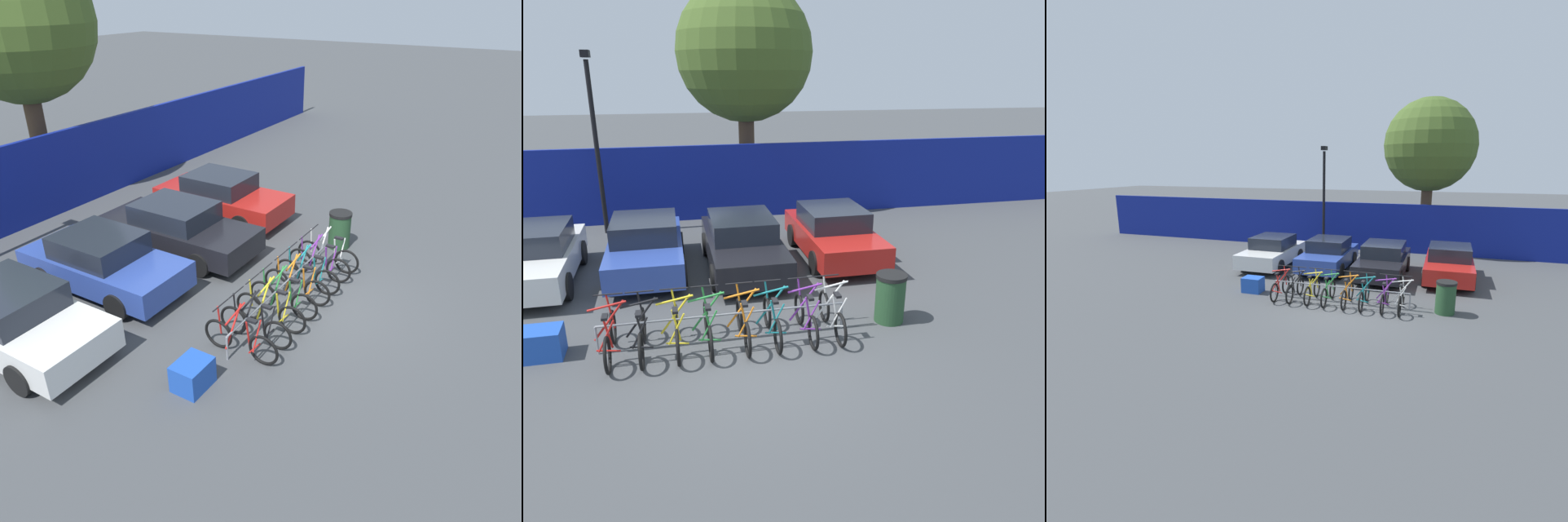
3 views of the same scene
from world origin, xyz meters
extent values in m
plane|color=#424447|center=(0.00, 0.00, 0.00)|extent=(120.00, 120.00, 0.00)
cube|color=navy|center=(0.00, 9.50, 1.27)|extent=(36.00, 0.16, 2.54)
cylinder|color=gray|center=(-0.48, 0.68, 0.55)|extent=(4.66, 0.04, 0.04)
cylinder|color=gray|center=(-2.81, 0.68, 0.28)|extent=(0.04, 0.04, 0.55)
cylinder|color=gray|center=(1.85, 0.68, 0.28)|extent=(0.04, 0.04, 0.55)
torus|color=black|center=(-2.56, 0.00, 0.33)|extent=(0.06, 0.66, 0.66)
torus|color=black|center=(-2.56, 1.05, 0.33)|extent=(0.06, 0.66, 0.66)
cylinder|color=red|center=(-2.56, 0.68, 0.65)|extent=(0.60, 0.04, 0.76)
cylinder|color=red|center=(-2.56, 0.63, 0.96)|extent=(0.68, 0.04, 0.16)
cylinder|color=red|center=(-2.56, 0.35, 0.59)|extent=(0.14, 0.04, 0.63)
cylinder|color=red|center=(-2.56, 0.15, 0.61)|extent=(0.32, 0.03, 0.58)
cylinder|color=red|center=(-2.56, 0.20, 0.31)|extent=(0.40, 0.03, 0.08)
cylinder|color=red|center=(-2.56, 1.01, 0.68)|extent=(0.12, 0.04, 0.69)
cylinder|color=black|center=(-2.56, 0.97, 1.04)|extent=(0.52, 0.03, 0.03)
cube|color=black|center=(-2.56, 0.25, 0.93)|extent=(0.10, 0.22, 0.05)
torus|color=black|center=(-2.00, 0.00, 0.33)|extent=(0.06, 0.66, 0.66)
torus|color=black|center=(-2.00, 1.05, 0.33)|extent=(0.06, 0.66, 0.66)
cylinder|color=black|center=(-2.00, 0.68, 0.65)|extent=(0.60, 0.04, 0.76)
cylinder|color=black|center=(-2.00, 0.63, 0.96)|extent=(0.68, 0.04, 0.16)
cylinder|color=black|center=(-2.00, 0.35, 0.59)|extent=(0.14, 0.04, 0.63)
cylinder|color=black|center=(-2.00, 0.15, 0.61)|extent=(0.32, 0.03, 0.58)
cylinder|color=black|center=(-2.00, 0.20, 0.31)|extent=(0.40, 0.03, 0.08)
cylinder|color=black|center=(-2.00, 1.01, 0.68)|extent=(0.12, 0.04, 0.69)
cylinder|color=black|center=(-2.00, 0.97, 1.04)|extent=(0.52, 0.03, 0.03)
cube|color=black|center=(-2.00, 0.25, 0.93)|extent=(0.10, 0.22, 0.05)
torus|color=black|center=(-1.38, 0.00, 0.33)|extent=(0.06, 0.66, 0.66)
torus|color=black|center=(-1.38, 1.05, 0.33)|extent=(0.06, 0.66, 0.66)
cylinder|color=yellow|center=(-1.38, 0.68, 0.65)|extent=(0.60, 0.04, 0.76)
cylinder|color=yellow|center=(-1.38, 0.63, 0.96)|extent=(0.68, 0.04, 0.16)
cylinder|color=yellow|center=(-1.38, 0.35, 0.59)|extent=(0.14, 0.04, 0.63)
cylinder|color=yellow|center=(-1.38, 0.15, 0.61)|extent=(0.32, 0.03, 0.58)
cylinder|color=yellow|center=(-1.38, 0.20, 0.31)|extent=(0.40, 0.03, 0.08)
cylinder|color=yellow|center=(-1.38, 1.01, 0.68)|extent=(0.12, 0.04, 0.69)
cylinder|color=black|center=(-1.38, 0.97, 1.04)|extent=(0.52, 0.03, 0.03)
cube|color=black|center=(-1.38, 0.25, 0.93)|extent=(0.10, 0.22, 0.05)
torus|color=black|center=(-0.81, 0.00, 0.33)|extent=(0.06, 0.66, 0.66)
torus|color=black|center=(-0.81, 1.05, 0.33)|extent=(0.06, 0.66, 0.66)
cylinder|color=#288438|center=(-0.81, 0.68, 0.65)|extent=(0.60, 0.04, 0.76)
cylinder|color=#288438|center=(-0.81, 0.63, 0.96)|extent=(0.68, 0.04, 0.16)
cylinder|color=#288438|center=(-0.81, 0.35, 0.59)|extent=(0.14, 0.04, 0.63)
cylinder|color=#288438|center=(-0.81, 0.15, 0.61)|extent=(0.32, 0.03, 0.58)
cylinder|color=#288438|center=(-0.81, 0.20, 0.31)|extent=(0.40, 0.03, 0.08)
cylinder|color=#288438|center=(-0.81, 1.01, 0.68)|extent=(0.12, 0.04, 0.69)
cylinder|color=black|center=(-0.81, 0.97, 1.04)|extent=(0.52, 0.03, 0.03)
cube|color=black|center=(-0.81, 0.25, 0.93)|extent=(0.10, 0.22, 0.05)
torus|color=black|center=(-0.15, 0.00, 0.33)|extent=(0.06, 0.66, 0.66)
torus|color=black|center=(-0.15, 1.05, 0.33)|extent=(0.06, 0.66, 0.66)
cylinder|color=orange|center=(-0.15, 0.68, 0.65)|extent=(0.60, 0.04, 0.76)
cylinder|color=orange|center=(-0.15, 0.63, 0.96)|extent=(0.68, 0.04, 0.16)
cylinder|color=orange|center=(-0.15, 0.35, 0.59)|extent=(0.14, 0.04, 0.63)
cylinder|color=orange|center=(-0.15, 0.15, 0.61)|extent=(0.32, 0.03, 0.58)
cylinder|color=orange|center=(-0.15, 0.20, 0.31)|extent=(0.40, 0.03, 0.08)
cylinder|color=orange|center=(-0.15, 1.01, 0.68)|extent=(0.12, 0.04, 0.69)
cylinder|color=black|center=(-0.15, 0.97, 1.04)|extent=(0.52, 0.03, 0.03)
cube|color=black|center=(-0.15, 0.25, 0.93)|extent=(0.10, 0.22, 0.05)
torus|color=black|center=(0.41, 0.00, 0.33)|extent=(0.06, 0.66, 0.66)
torus|color=black|center=(0.41, 1.05, 0.33)|extent=(0.06, 0.66, 0.66)
cylinder|color=#197A7F|center=(0.41, 0.68, 0.65)|extent=(0.60, 0.04, 0.76)
cylinder|color=#197A7F|center=(0.41, 0.63, 0.96)|extent=(0.68, 0.04, 0.16)
cylinder|color=#197A7F|center=(0.41, 0.35, 0.59)|extent=(0.14, 0.04, 0.63)
cylinder|color=#197A7F|center=(0.41, 0.15, 0.61)|extent=(0.32, 0.03, 0.58)
cylinder|color=#197A7F|center=(0.41, 0.20, 0.31)|extent=(0.40, 0.03, 0.08)
cylinder|color=#197A7F|center=(0.41, 1.01, 0.68)|extent=(0.12, 0.04, 0.69)
cylinder|color=black|center=(0.41, 0.97, 1.04)|extent=(0.52, 0.03, 0.03)
cube|color=black|center=(0.41, 0.25, 0.93)|extent=(0.10, 0.22, 0.05)
torus|color=black|center=(1.07, 0.00, 0.33)|extent=(0.06, 0.66, 0.66)
torus|color=black|center=(1.07, 1.05, 0.33)|extent=(0.06, 0.66, 0.66)
cylinder|color=#752D99|center=(1.07, 0.68, 0.65)|extent=(0.60, 0.04, 0.76)
cylinder|color=#752D99|center=(1.07, 0.63, 0.96)|extent=(0.68, 0.04, 0.16)
cylinder|color=#752D99|center=(1.07, 0.35, 0.59)|extent=(0.14, 0.04, 0.63)
cylinder|color=#752D99|center=(1.07, 0.15, 0.61)|extent=(0.32, 0.03, 0.58)
cylinder|color=#752D99|center=(1.07, 0.20, 0.31)|extent=(0.40, 0.03, 0.08)
cylinder|color=#752D99|center=(1.07, 1.01, 0.68)|extent=(0.12, 0.04, 0.69)
cylinder|color=black|center=(1.07, 0.97, 1.04)|extent=(0.52, 0.03, 0.03)
cube|color=black|center=(1.07, 0.25, 0.93)|extent=(0.10, 0.22, 0.05)
torus|color=black|center=(1.60, 0.00, 0.33)|extent=(0.06, 0.66, 0.66)
torus|color=black|center=(1.60, 1.05, 0.33)|extent=(0.06, 0.66, 0.66)
cylinder|color=silver|center=(1.60, 0.68, 0.65)|extent=(0.60, 0.04, 0.76)
cylinder|color=silver|center=(1.60, 0.63, 0.96)|extent=(0.68, 0.04, 0.16)
cylinder|color=silver|center=(1.60, 0.35, 0.59)|extent=(0.14, 0.04, 0.63)
cylinder|color=silver|center=(1.60, 0.15, 0.61)|extent=(0.32, 0.03, 0.58)
cylinder|color=silver|center=(1.60, 0.20, 0.31)|extent=(0.40, 0.03, 0.08)
cylinder|color=silver|center=(1.60, 1.01, 0.68)|extent=(0.12, 0.04, 0.69)
cylinder|color=black|center=(1.60, 0.97, 1.04)|extent=(0.52, 0.03, 0.03)
cube|color=black|center=(1.60, 0.25, 0.93)|extent=(0.10, 0.22, 0.05)
cube|color=silver|center=(-4.61, 4.51, 0.57)|extent=(1.80, 4.08, 0.62)
cube|color=#1E232D|center=(-4.61, 4.61, 1.14)|extent=(1.58, 1.88, 0.52)
cylinder|color=black|center=(-5.47, 5.69, 0.32)|extent=(0.20, 0.64, 0.64)
cylinder|color=black|center=(-3.76, 5.69, 0.32)|extent=(0.20, 0.64, 0.64)
cylinder|color=black|center=(-5.47, 3.33, 0.32)|extent=(0.20, 0.64, 0.64)
cylinder|color=black|center=(-3.76, 3.33, 0.32)|extent=(0.20, 0.64, 0.64)
cube|color=#2D479E|center=(-2.02, 4.71, 0.57)|extent=(1.80, 4.08, 0.62)
cube|color=#1E232D|center=(-2.02, 4.82, 1.14)|extent=(1.58, 1.88, 0.52)
cylinder|color=black|center=(-2.88, 5.90, 0.32)|extent=(0.20, 0.64, 0.64)
cylinder|color=black|center=(-1.17, 5.90, 0.32)|extent=(0.20, 0.64, 0.64)
cylinder|color=black|center=(-2.88, 3.53, 0.32)|extent=(0.20, 0.64, 0.64)
cylinder|color=black|center=(-1.17, 3.53, 0.32)|extent=(0.20, 0.64, 0.64)
cube|color=black|center=(0.42, 4.41, 0.57)|extent=(1.80, 4.39, 0.62)
cube|color=#1E232D|center=(0.42, 4.52, 1.14)|extent=(1.58, 2.02, 0.52)
cylinder|color=black|center=(-0.44, 5.68, 0.32)|extent=(0.20, 0.64, 0.64)
cylinder|color=black|center=(1.27, 5.68, 0.32)|extent=(0.20, 0.64, 0.64)
cylinder|color=black|center=(-0.44, 3.14, 0.32)|extent=(0.20, 0.64, 0.64)
cylinder|color=black|center=(1.27, 3.14, 0.32)|extent=(0.20, 0.64, 0.64)
cube|color=red|center=(2.98, 4.74, 0.57)|extent=(1.80, 4.17, 0.62)
cube|color=#1E232D|center=(2.98, 4.85, 1.14)|extent=(1.58, 1.92, 0.52)
cylinder|color=black|center=(2.13, 5.95, 0.32)|extent=(0.20, 0.64, 0.64)
cylinder|color=black|center=(3.84, 5.95, 0.32)|extent=(0.20, 0.64, 0.64)
cylinder|color=black|center=(2.13, 3.53, 0.32)|extent=(0.20, 0.64, 0.64)
cylinder|color=black|center=(3.84, 3.53, 0.32)|extent=(0.20, 0.64, 0.64)
cylinder|color=black|center=(-3.39, 8.50, 2.59)|extent=(0.14, 0.14, 5.19)
cube|color=black|center=(-3.39, 8.50, 5.34)|extent=(0.24, 0.44, 0.20)
cylinder|color=#234728|center=(2.92, 0.76, 0.47)|extent=(0.60, 0.60, 0.95)
cylinder|color=black|center=(2.92, 0.76, 0.99)|extent=(0.63, 0.63, 0.08)
cube|color=blue|center=(-3.75, 0.79, 0.28)|extent=(0.70, 0.56, 0.55)
cylinder|color=brown|center=(1.63, 11.30, 1.85)|extent=(0.58, 0.58, 3.71)
sphere|color=#425B23|center=(1.63, 11.30, 5.53)|extent=(4.86, 4.86, 4.86)
camera|label=1|loc=(-9.24, -3.92, 6.46)|focal=35.00mm
camera|label=2|loc=(-1.29, -7.99, 4.83)|focal=35.00mm
camera|label=3|loc=(2.76, -12.01, 4.57)|focal=28.00mm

